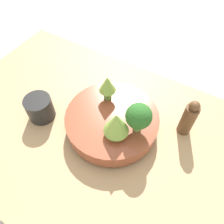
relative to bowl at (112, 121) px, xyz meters
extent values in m
plane|color=silver|center=(0.04, 0.04, -0.07)|extent=(6.00, 6.00, 0.00)
cube|color=tan|center=(0.04, 0.04, -0.05)|extent=(1.03, 0.66, 0.04)
cylinder|color=brown|center=(0.00, 0.00, -0.03)|extent=(0.13, 0.13, 0.01)
cylinder|color=brown|center=(0.00, 0.00, 0.00)|extent=(0.28, 0.28, 0.05)
cylinder|color=#7AB256|center=(-0.08, 0.00, 0.04)|extent=(0.02, 0.02, 0.04)
sphere|color=#286023|center=(-0.08, 0.00, 0.09)|extent=(0.07, 0.07, 0.07)
cylinder|color=#609347|center=(0.05, -0.05, 0.04)|extent=(0.02, 0.02, 0.04)
cone|color=#84AD47|center=(0.05, -0.05, 0.09)|extent=(0.05, 0.05, 0.05)
cylinder|color=#7AB256|center=(-0.04, 0.05, 0.04)|extent=(0.03, 0.03, 0.02)
cone|color=#84AD47|center=(-0.04, 0.05, 0.08)|extent=(0.07, 0.07, 0.07)
cylinder|color=black|center=(0.22, 0.08, 0.00)|extent=(0.08, 0.08, 0.08)
cylinder|color=brown|center=(-0.20, -0.10, 0.02)|extent=(0.04, 0.04, 0.11)
sphere|color=brown|center=(-0.20, -0.10, 0.09)|extent=(0.03, 0.03, 0.03)
camera|label=1|loc=(-0.19, 0.32, 0.55)|focal=35.00mm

